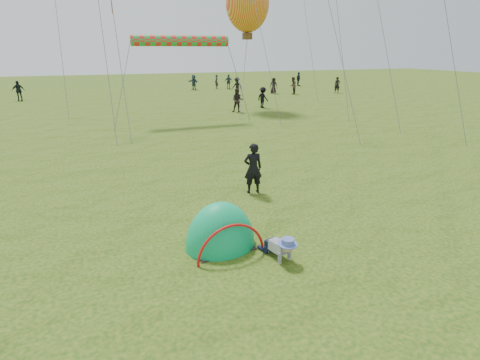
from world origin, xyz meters
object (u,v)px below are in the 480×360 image
object	(u,v)px
crawling_toddler	(281,247)
balloon_kite	(247,7)
standing_adult	(253,168)
popup_tent	(221,245)

from	to	relation	value
crawling_toddler	balloon_kite	bearing A→B (deg)	55.08
standing_adult	popup_tent	bearing A→B (deg)	61.13
standing_adult	balloon_kite	distance (m)	19.80
standing_adult	balloon_kite	bearing A→B (deg)	-105.27
crawling_toddler	popup_tent	bearing A→B (deg)	120.84
popup_tent	balloon_kite	xyz separation A→B (m)	(8.69, 20.40, 7.26)
crawling_toddler	popup_tent	xyz separation A→B (m)	(-1.04, 1.00, -0.29)
balloon_kite	crawling_toddler	bearing A→B (deg)	-109.66
crawling_toddler	balloon_kite	distance (m)	23.77
popup_tent	balloon_kite	size ratio (longest dim) A/B	0.48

